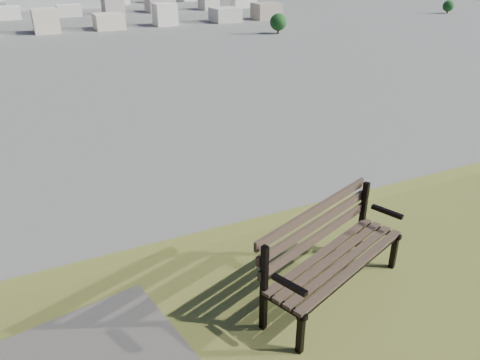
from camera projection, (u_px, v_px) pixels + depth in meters
park_bench at (330, 249)px, 4.15m from camera, size 1.66×1.04×0.83m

